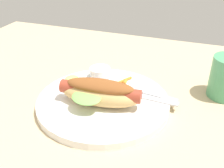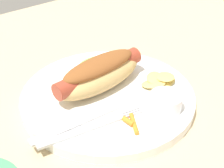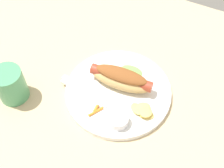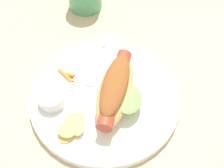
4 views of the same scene
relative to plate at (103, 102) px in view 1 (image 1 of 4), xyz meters
The scene contains 8 objects.
ground_plane 4.30cm from the plate, ahead, with size 120.00×90.00×1.80cm, color tan.
plate is the anchor object (origin of this frame).
hot_dog 4.11cm from the plate, 86.84° to the right, with size 16.80×9.00×5.43cm.
sauce_ramekin 9.84cm from the plate, 115.69° to the left, with size 4.95×4.95×2.46cm, color white.
fork 9.14cm from the plate, 35.77° to the left, with size 16.12×4.00×0.40cm.
knife 8.99cm from the plate, 21.78° to the left, with size 14.16×1.40×0.36cm, color silver.
chips_pile 9.18cm from the plate, 158.12° to the left, with size 7.28×5.49×1.59cm.
carrot_garnish 8.66cm from the plate, 75.19° to the left, with size 2.66×3.94×0.79cm.
Camera 1 is at (13.84, -43.23, 32.46)cm, focal length 42.67 mm.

